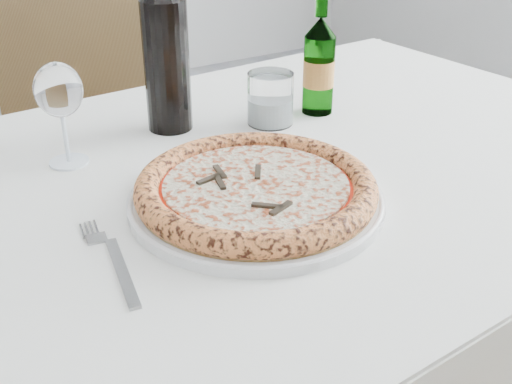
% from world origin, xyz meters
% --- Properties ---
extents(dining_table, '(1.58, 0.98, 0.76)m').
position_xyz_m(dining_table, '(0.09, 0.27, 0.67)').
color(dining_table, brown).
rests_on(dining_table, floor).
extents(chair_far, '(0.52, 0.52, 0.93)m').
position_xyz_m(chair_far, '(0.13, 1.07, 0.53)').
color(chair_far, brown).
rests_on(chair_far, floor).
extents(plate, '(0.35, 0.35, 0.02)m').
position_xyz_m(plate, '(0.09, 0.17, 0.76)').
color(plate, white).
rests_on(plate, dining_table).
extents(pizza, '(0.33, 0.33, 0.03)m').
position_xyz_m(pizza, '(0.09, 0.17, 0.78)').
color(pizza, tan).
rests_on(pizza, plate).
extents(fork, '(0.04, 0.21, 0.00)m').
position_xyz_m(fork, '(-0.13, 0.14, 0.76)').
color(fork, gray).
rests_on(fork, dining_table).
extents(wine_glass, '(0.07, 0.07, 0.16)m').
position_xyz_m(wine_glass, '(-0.08, 0.44, 0.87)').
color(wine_glass, white).
rests_on(wine_glass, dining_table).
extents(tumbler, '(0.08, 0.08, 0.09)m').
position_xyz_m(tumbler, '(0.28, 0.41, 0.80)').
color(tumbler, white).
rests_on(tumbler, dining_table).
extents(beer_bottle, '(0.06, 0.06, 0.22)m').
position_xyz_m(beer_bottle, '(0.38, 0.41, 0.84)').
color(beer_bottle, '#33802D').
rests_on(beer_bottle, dining_table).
extents(wine_bottle, '(0.08, 0.08, 0.32)m').
position_xyz_m(wine_bottle, '(0.11, 0.48, 0.89)').
color(wine_bottle, black).
rests_on(wine_bottle, dining_table).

